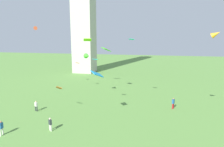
% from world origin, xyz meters
% --- Properties ---
extents(person_0, '(0.31, 0.56, 1.81)m').
position_xyz_m(person_0, '(-8.69, 8.18, 1.02)').
color(person_0, silver).
rests_on(person_0, ground_plane).
extents(person_1, '(0.51, 0.47, 1.71)m').
position_xyz_m(person_1, '(-3.67, 10.49, 0.97)').
color(person_1, silver).
rests_on(person_1, ground_plane).
extents(person_2, '(0.49, 0.38, 1.66)m').
position_xyz_m(person_2, '(-9.30, 15.95, 0.94)').
color(person_2, '#2D3338').
rests_on(person_2, ground_plane).
extents(person_3, '(0.45, 0.55, 1.82)m').
position_xyz_m(person_3, '(11.67, 21.88, 1.03)').
color(person_3, red).
rests_on(person_3, ground_plane).
extents(kite_flying_0, '(1.20, 1.32, 0.87)m').
position_xyz_m(kite_flying_0, '(-14.45, 24.84, 13.23)').
color(kite_flying_0, '#E75637').
extents(kite_flying_1, '(0.88, 0.62, 0.19)m').
position_xyz_m(kite_flying_1, '(-0.28, 18.38, 8.14)').
color(kite_flying_1, '#0FD3D8').
extents(kite_flying_2, '(1.57, 1.57, 0.96)m').
position_xyz_m(kite_flying_2, '(-3.20, 22.96, 8.16)').
color(kite_flying_2, green).
extents(kite_flying_3, '(1.83, 2.05, 0.90)m').
position_xyz_m(kite_flying_3, '(-0.86, 27.27, 9.07)').
color(kite_flying_3, '#3BD411').
extents(kite_flying_4, '(1.40, 1.20, 1.09)m').
position_xyz_m(kite_flying_4, '(15.86, 17.38, 11.81)').
color(kite_flying_4, orange).
extents(kite_flying_5, '(1.41, 1.33, 0.87)m').
position_xyz_m(kite_flying_5, '(-5.58, 16.62, 3.82)').
color(kite_flying_5, '#B66020').
extents(kite_flying_6, '(1.70, 2.01, 1.05)m').
position_xyz_m(kite_flying_6, '(1.18, 14.55, 6.63)').
color(kite_flying_6, '#1A8CC7').
extents(kite_flying_7, '(0.96, 0.92, 0.26)m').
position_xyz_m(kite_flying_7, '(-7.69, 28.92, 6.06)').
color(kite_flying_7, '#B85921').
extents(kite_flying_8, '(1.92, 1.60, 0.62)m').
position_xyz_m(kite_flying_8, '(-5.84, 30.37, 10.89)').
color(kite_flying_8, '#78F00F').
extents(kite_flying_9, '(1.02, 0.84, 0.26)m').
position_xyz_m(kite_flying_9, '(4.71, 21.89, 11.11)').
color(kite_flying_9, '#0CBE9F').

